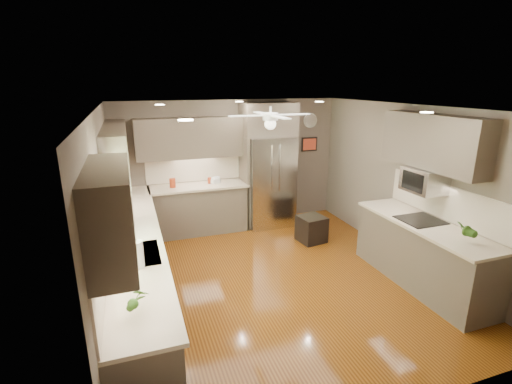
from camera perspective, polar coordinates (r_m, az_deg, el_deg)
floor at (r=5.70m, az=3.08°, el=-13.12°), size 5.00×5.00×0.00m
ceiling at (r=4.97m, az=3.54°, el=12.82°), size 5.00×5.00×0.00m
wall_back at (r=7.50m, az=-4.00°, el=4.41°), size 4.50×0.00×4.50m
wall_front at (r=3.23m, az=20.91°, el=-13.77°), size 4.50×0.00×4.50m
wall_left at (r=4.85m, az=-22.17°, el=-3.61°), size 0.00×5.00×5.00m
wall_right at (r=6.38m, az=22.35°, el=1.03°), size 0.00×5.00×5.00m
canister_a at (r=7.05m, az=-12.72°, el=1.33°), size 0.12×0.12×0.18m
canister_d at (r=7.21m, az=-7.16°, el=1.78°), size 0.10×0.10×0.11m
soap_bottle at (r=4.87m, az=-19.88°, el=-5.94°), size 0.12×0.12×0.20m
potted_plant_left at (r=3.36m, az=-17.69°, el=-15.36°), size 0.18×0.16×0.29m
potted_plant_right at (r=5.21m, az=29.58°, el=-5.09°), size 0.17×0.14×0.30m
bowl at (r=7.21m, az=-6.19°, el=1.55°), size 0.27×0.27×0.05m
left_run at (r=5.27m, az=-17.95°, el=-10.62°), size 0.65×4.70×1.45m
back_run at (r=7.27m, az=-8.78°, el=-2.40°), size 1.85×0.65×1.45m
uppers at (r=5.50m, az=-6.67°, el=6.50°), size 4.50×4.70×0.95m
window at (r=4.28m, az=-22.46°, el=-2.00°), size 0.05×1.12×0.92m
sink at (r=4.50m, az=-17.86°, el=-9.45°), size 0.50×0.70×0.32m
refrigerator at (r=7.40m, az=1.96°, el=3.80°), size 1.06×0.75×2.45m
right_run at (r=5.87m, az=24.25°, el=-8.47°), size 0.70×2.20×1.45m
microwave at (r=5.78m, az=24.45°, el=1.64°), size 0.43×0.55×0.34m
ceiling_fan at (r=5.26m, az=2.23°, el=11.21°), size 1.18×1.18×0.32m
recessed_lights at (r=5.33m, az=1.43°, el=13.03°), size 2.84×3.14×0.01m
wall_clock at (r=7.99m, az=8.34°, el=10.84°), size 0.30×0.03×0.30m
framed_print at (r=8.05m, az=8.21°, el=7.29°), size 0.36×0.03×0.30m
stool at (r=6.90m, az=8.52°, el=-5.62°), size 0.50×0.50×0.50m
paper_towel at (r=4.13m, az=-17.81°, el=-9.21°), size 0.13×0.13×0.33m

